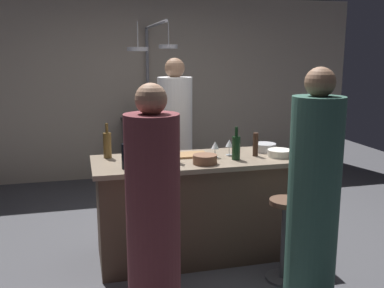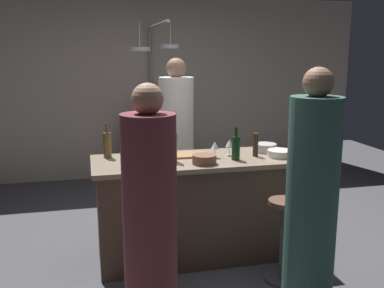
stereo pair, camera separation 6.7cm
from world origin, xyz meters
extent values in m
plane|color=#4C4C51|center=(0.00, 0.00, 0.00)|extent=(9.00, 9.00, 0.00)
cube|color=#BCAD99|center=(0.00, 2.85, 1.30)|extent=(6.40, 0.16, 2.60)
cube|color=brown|center=(0.00, 0.00, 0.43)|extent=(1.72, 0.66, 0.86)
cube|color=gray|center=(0.00, 0.00, 0.88)|extent=(1.80, 0.72, 0.04)
cube|color=#47474C|center=(0.00, 2.45, 0.43)|extent=(0.76, 0.60, 0.86)
cube|color=black|center=(0.00, 2.45, 0.88)|extent=(0.80, 0.64, 0.03)
cylinder|color=white|center=(0.03, 0.98, 0.78)|extent=(0.37, 0.37, 1.56)
sphere|color=#8C664C|center=(0.03, 0.98, 1.65)|extent=(0.21, 0.21, 0.21)
cylinder|color=#4C4C51|center=(-0.54, -0.62, 0.33)|extent=(0.06, 0.06, 0.62)
cylinder|color=brown|center=(-0.54, -0.62, 0.66)|extent=(0.26, 0.26, 0.04)
cylinder|color=brown|center=(-0.55, -1.01, 0.72)|extent=(0.34, 0.34, 1.44)
sphere|color=tan|center=(-0.55, -1.01, 1.53)|extent=(0.20, 0.20, 0.20)
cylinder|color=#4C4C51|center=(0.56, -0.62, 0.01)|extent=(0.28, 0.28, 0.02)
cylinder|color=#4C4C51|center=(0.56, -0.62, 0.33)|extent=(0.06, 0.06, 0.62)
cylinder|color=brown|center=(0.56, -0.62, 0.66)|extent=(0.26, 0.26, 0.04)
cylinder|color=#33594C|center=(0.60, -0.97, 0.76)|extent=(0.36, 0.36, 1.52)
sphere|color=#8C664C|center=(0.60, -0.97, 1.61)|extent=(0.21, 0.21, 0.21)
cylinder|color=gray|center=(0.00, 2.70, 1.07)|extent=(0.04, 0.04, 2.15)
cylinder|color=gray|center=(0.00, 1.98, 2.15)|extent=(0.04, 1.44, 0.04)
cylinder|color=gray|center=(-0.30, 1.42, 1.85)|extent=(0.24, 0.24, 0.04)
cylinder|color=gray|center=(-0.30, 1.41, 2.00)|extent=(0.01, 0.01, 0.30)
cylinder|color=gray|center=(0.05, 1.44, 1.88)|extent=(0.22, 0.22, 0.04)
cylinder|color=gray|center=(0.05, 1.41, 2.01)|extent=(0.01, 0.01, 0.27)
cube|color=#997047|center=(-0.03, 0.11, 0.91)|extent=(0.32, 0.22, 0.02)
cylinder|color=#382319|center=(0.54, -0.04, 1.01)|extent=(0.05, 0.05, 0.21)
cylinder|color=brown|center=(-0.75, 0.22, 1.01)|extent=(0.07, 0.07, 0.22)
cylinder|color=brown|center=(-0.75, 0.22, 1.16)|extent=(0.03, 0.03, 0.08)
cylinder|color=#143319|center=(0.32, -0.12, 1.00)|extent=(0.07, 0.07, 0.20)
cylinder|color=#143319|center=(0.32, -0.12, 1.14)|extent=(0.03, 0.03, 0.08)
cylinder|color=#B78C8E|center=(-0.43, -0.07, 1.01)|extent=(0.07, 0.07, 0.21)
cylinder|color=#B78C8E|center=(-0.43, -0.07, 1.15)|extent=(0.03, 0.03, 0.08)
cylinder|color=gray|center=(-0.22, -0.06, 1.02)|extent=(0.07, 0.07, 0.25)
cylinder|color=gray|center=(-0.22, -0.06, 1.19)|extent=(0.03, 0.03, 0.08)
cylinder|color=black|center=(-0.63, -0.19, 1.00)|extent=(0.07, 0.07, 0.20)
cylinder|color=black|center=(-0.63, -0.19, 1.15)|extent=(0.03, 0.03, 0.08)
cylinder|color=silver|center=(-0.61, 0.02, 0.90)|extent=(0.06, 0.06, 0.01)
cylinder|color=silver|center=(-0.61, 0.02, 0.94)|extent=(0.01, 0.01, 0.07)
cone|color=silver|center=(-0.61, 0.02, 1.01)|extent=(0.07, 0.07, 0.06)
cylinder|color=silver|center=(0.17, -0.01, 0.90)|extent=(0.06, 0.06, 0.01)
cylinder|color=silver|center=(0.17, -0.01, 0.94)|extent=(0.01, 0.01, 0.07)
cone|color=silver|center=(0.17, -0.01, 1.01)|extent=(0.07, 0.07, 0.06)
cylinder|color=silver|center=(0.32, 0.05, 0.90)|extent=(0.06, 0.06, 0.01)
cylinder|color=silver|center=(0.32, 0.05, 0.94)|extent=(0.01, 0.01, 0.07)
cone|color=silver|center=(0.32, 0.05, 1.01)|extent=(0.07, 0.07, 0.06)
cylinder|color=#B7B7BC|center=(0.69, 0.12, 0.94)|extent=(0.21, 0.21, 0.08)
cylinder|color=silver|center=(0.74, -0.11, 0.93)|extent=(0.22, 0.22, 0.06)
cylinder|color=brown|center=(0.02, -0.20, 0.94)|extent=(0.20, 0.20, 0.08)
camera|label=1|loc=(-0.97, -3.62, 1.80)|focal=41.28mm
camera|label=2|loc=(-0.91, -3.64, 1.80)|focal=41.28mm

